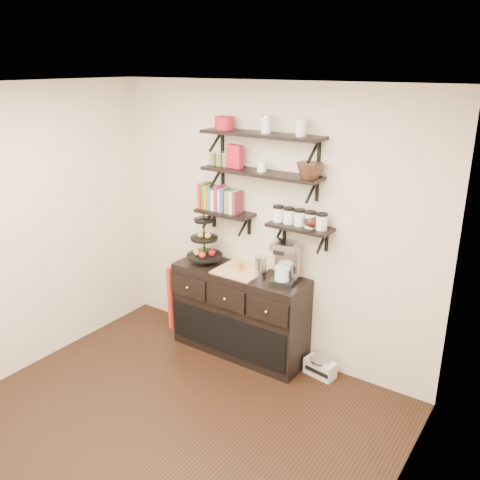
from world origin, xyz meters
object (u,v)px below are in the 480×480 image
at_px(fruit_stand, 205,245).
at_px(coffee_maker, 285,263).
at_px(sideboard, 240,312).
at_px(radio, 320,367).

height_order(fruit_stand, coffee_maker, fruit_stand).
bearing_deg(coffee_maker, sideboard, 171.23).
bearing_deg(radio, fruit_stand, -167.58).
distance_m(fruit_stand, radio, 1.65).
relative_size(coffee_maker, radio, 1.28).
bearing_deg(sideboard, radio, 5.09).
distance_m(fruit_stand, coffee_maker, 0.92).
bearing_deg(radio, sideboard, -165.74).
distance_m(sideboard, coffee_maker, 0.81).
relative_size(fruit_stand, coffee_maker, 1.30).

